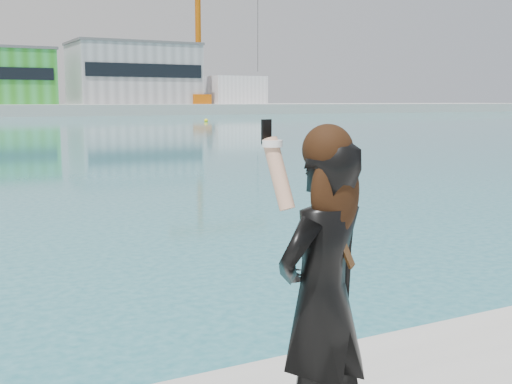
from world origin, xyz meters
TOP-DOWN VIEW (x-y plane):
  - warehouse_grey_right at (40.00, 127.98)m, footprint 25.50×15.35m
  - ancillary_shed at (62.00, 126.00)m, footprint 12.00×10.00m
  - dock_crane at (53.20, 122.00)m, footprint 23.00×4.00m
  - flagpole_right at (22.09, 121.00)m, footprint 1.28×0.16m
  - buoy_near at (31.49, 72.22)m, footprint 0.50×0.50m
  - woman at (0.01, -0.20)m, footprint 0.68×0.55m

SIDE VIEW (x-z plane):
  - buoy_near at x=31.49m, z-range -0.25..0.25m
  - woman at x=0.01m, z-range 0.81..2.53m
  - ancillary_shed at x=62.00m, z-range 2.00..8.00m
  - flagpole_right at x=22.09m, z-range 2.54..10.54m
  - warehouse_grey_right at x=40.00m, z-range 2.01..14.51m
  - dock_crane at x=53.20m, z-range 3.07..27.07m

